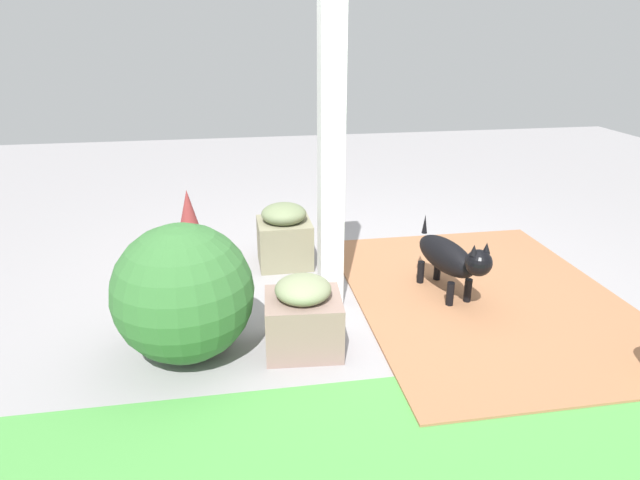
{
  "coord_description": "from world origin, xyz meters",
  "views": [
    {
      "loc": [
        0.9,
        3.4,
        1.78
      ],
      "look_at": [
        0.31,
        -0.08,
        0.4
      ],
      "focal_mm": 30.96,
      "sensor_mm": 36.0,
      "label": 1
    }
  ],
  "objects": [
    {
      "name": "dog",
      "position": [
        -0.55,
        0.15,
        0.3
      ],
      "size": [
        0.32,
        0.75,
        0.51
      ],
      "color": "black",
      "rests_on": "ground"
    },
    {
      "name": "porch_pillar",
      "position": [
        0.27,
        0.08,
        1.02
      ],
      "size": [
        0.15,
        0.15,
        2.04
      ],
      "primitive_type": "cube",
      "color": "white",
      "rests_on": "ground"
    },
    {
      "name": "brick_path",
      "position": [
        -0.81,
        0.21,
        0.01
      ],
      "size": [
        1.8,
        2.4,
        0.02
      ],
      "primitive_type": "cube",
      "color": "#9B6744",
      "rests_on": "ground"
    },
    {
      "name": "ground_plane",
      "position": [
        0.0,
        0.0,
        0.0
      ],
      "size": [
        12.0,
        12.0,
        0.0
      ],
      "primitive_type": "plane",
      "color": "gray"
    },
    {
      "name": "round_shrub",
      "position": [
        1.19,
        0.58,
        0.39
      ],
      "size": [
        0.78,
        0.78,
        0.78
      ],
      "primitive_type": "sphere",
      "color": "#346A32",
      "rests_on": "ground"
    },
    {
      "name": "stone_planter_mid",
      "position": [
        0.53,
        0.64,
        0.21
      ],
      "size": [
        0.46,
        0.42,
        0.46
      ],
      "color": "gray",
      "rests_on": "ground"
    },
    {
      "name": "terracotta_pot_spiky",
      "position": [
        1.24,
        -0.9,
        0.27
      ],
      "size": [
        0.2,
        0.2,
        0.57
      ],
      "color": "#CA764C",
      "rests_on": "ground"
    },
    {
      "name": "stone_planter_nearest",
      "position": [
        0.51,
        -0.61,
        0.24
      ],
      "size": [
        0.41,
        0.39,
        0.5
      ],
      "color": "gray",
      "rests_on": "ground"
    }
  ]
}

